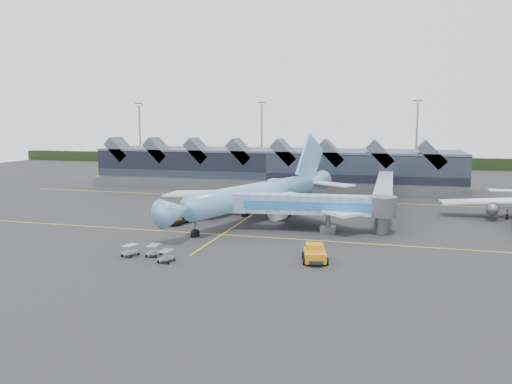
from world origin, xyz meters
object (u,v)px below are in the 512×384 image
(jet_bridge, at_px, (321,206))
(fuel_truck, at_px, (186,212))
(main_airliner, at_px, (262,194))
(pushback_tug, at_px, (315,254))

(jet_bridge, xyz_separation_m, fuel_truck, (-22.52, 1.41, -2.31))
(fuel_truck, bearing_deg, jet_bridge, 11.80)
(main_airliner, height_order, fuel_truck, main_airliner)
(jet_bridge, bearing_deg, pushback_tug, -89.87)
(jet_bridge, height_order, pushback_tug, jet_bridge)
(jet_bridge, distance_m, fuel_truck, 22.68)
(main_airliner, xyz_separation_m, pushback_tug, (12.76, -23.77, -3.38))
(pushback_tug, bearing_deg, fuel_truck, 131.15)
(jet_bridge, xyz_separation_m, pushback_tug, (1.57, -16.29, -3.06))
(main_airliner, xyz_separation_m, jet_bridge, (11.18, -7.48, -0.32))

